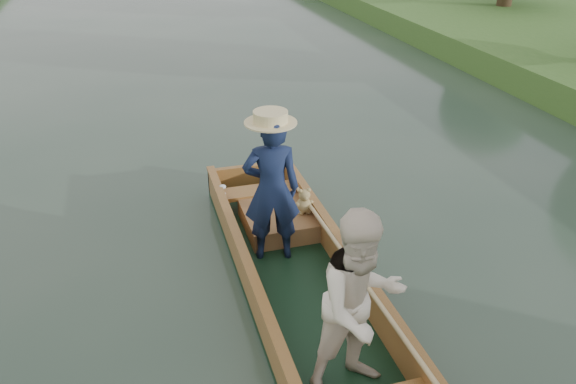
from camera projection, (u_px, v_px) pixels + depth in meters
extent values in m
plane|color=#283D30|center=(305.00, 304.00, 5.55)|extent=(120.00, 120.00, 0.00)
cube|color=black|center=(305.00, 301.00, 5.53)|extent=(1.10, 5.00, 0.08)
cube|color=#9C6230|center=(254.00, 294.00, 5.31)|extent=(0.08, 5.00, 0.32)
cube|color=#9C6230|center=(354.00, 276.00, 5.56)|extent=(0.08, 5.00, 0.32)
cube|color=#9C6230|center=(249.00, 176.00, 7.52)|extent=(1.10, 0.08, 0.32)
cube|color=#9C6230|center=(253.00, 278.00, 5.23)|extent=(0.10, 5.00, 0.04)
cube|color=#9C6230|center=(355.00, 261.00, 5.48)|extent=(0.10, 5.00, 0.04)
cube|color=#9C6230|center=(259.00, 191.00, 7.02)|extent=(0.94, 0.30, 0.05)
imported|color=#131E3E|center=(272.00, 190.00, 5.78)|extent=(0.65, 0.48, 1.62)
cylinder|color=beige|center=(271.00, 119.00, 5.42)|extent=(0.52, 0.52, 0.12)
imported|color=white|center=(360.00, 305.00, 4.18)|extent=(0.87, 0.74, 1.59)
cube|color=#A25534|center=(281.00, 219.00, 6.62)|extent=(0.85, 0.90, 0.22)
sphere|color=tan|center=(304.00, 205.00, 6.50)|extent=(0.18, 0.18, 0.18)
sphere|color=tan|center=(304.00, 195.00, 6.43)|extent=(0.14, 0.14, 0.14)
sphere|color=tan|center=(300.00, 191.00, 6.39)|extent=(0.05, 0.05, 0.05)
sphere|color=tan|center=(309.00, 190.00, 6.41)|extent=(0.05, 0.05, 0.05)
sphere|color=tan|center=(306.00, 198.00, 6.39)|extent=(0.05, 0.05, 0.05)
sphere|color=tan|center=(298.00, 205.00, 6.45)|extent=(0.06, 0.06, 0.06)
sphere|color=tan|center=(311.00, 203.00, 6.49)|extent=(0.06, 0.06, 0.06)
sphere|color=tan|center=(301.00, 212.00, 6.50)|extent=(0.07, 0.07, 0.07)
sphere|color=tan|center=(308.00, 211.00, 6.52)|extent=(0.07, 0.07, 0.07)
cylinder|color=silver|center=(223.00, 194.00, 6.89)|extent=(0.07, 0.07, 0.01)
cylinder|color=silver|center=(223.00, 191.00, 6.87)|extent=(0.01, 0.01, 0.08)
ellipsoid|color=silver|center=(222.00, 187.00, 6.85)|extent=(0.09, 0.09, 0.05)
cylinder|color=tan|center=(353.00, 266.00, 5.33)|extent=(0.04, 4.24, 0.19)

